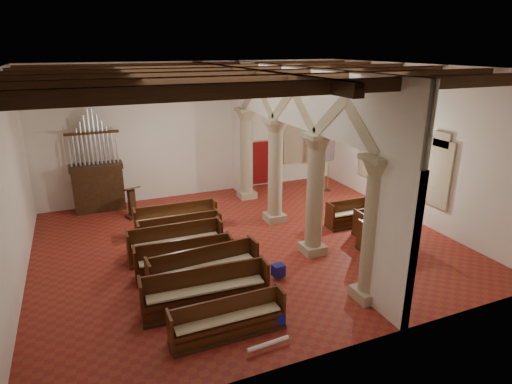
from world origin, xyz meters
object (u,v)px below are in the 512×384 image
(pipe_organ, at_px, (97,179))
(nave_pew_0, at_px, (228,324))
(processional_banner, at_px, (328,174))
(aisle_pew_0, at_px, (387,237))
(lectern, at_px, (132,205))

(pipe_organ, bearing_deg, nave_pew_0, -77.47)
(nave_pew_0, bearing_deg, processional_banner, 46.33)
(nave_pew_0, bearing_deg, aisle_pew_0, 19.62)
(pipe_organ, distance_m, lectern, 2.02)
(pipe_organ, height_order, processional_banner, pipe_organ)
(nave_pew_0, bearing_deg, lectern, 97.16)
(processional_banner, relative_size, nave_pew_0, 0.91)
(pipe_organ, relative_size, nave_pew_0, 1.56)
(processional_banner, bearing_deg, lectern, 167.17)
(pipe_organ, distance_m, aisle_pew_0, 11.76)
(lectern, distance_m, aisle_pew_0, 9.90)
(lectern, height_order, aisle_pew_0, lectern)
(nave_pew_0, height_order, aisle_pew_0, aisle_pew_0)
(lectern, bearing_deg, aisle_pew_0, -59.55)
(pipe_organ, bearing_deg, lectern, -52.10)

